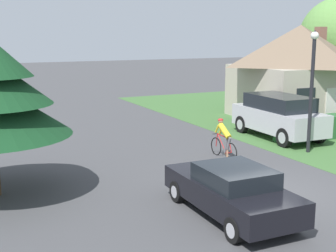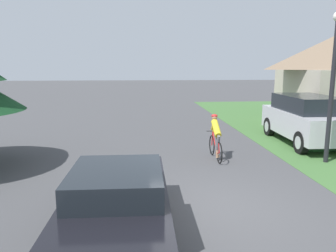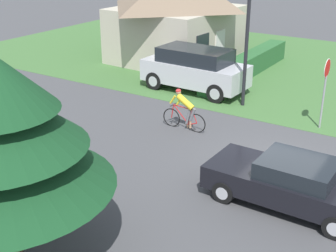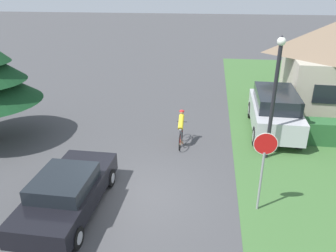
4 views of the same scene
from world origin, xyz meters
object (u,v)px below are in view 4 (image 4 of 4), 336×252
at_px(sedan_left_lane, 68,192).
at_px(parked_suv_right, 275,111).
at_px(cyclist, 181,129).
at_px(stop_sign, 264,157).
at_px(street_lamp, 275,89).

distance_m(sedan_left_lane, parked_suv_right, 9.97).
xyz_separation_m(cyclist, parked_suv_right, (4.18, 1.95, 0.29)).
xyz_separation_m(parked_suv_right, stop_sign, (-1.38, -6.11, 0.82)).
bearing_deg(sedan_left_lane, stop_sign, -80.99).
relative_size(sedan_left_lane, cyclist, 2.43).
height_order(parked_suv_right, stop_sign, stop_sign).
bearing_deg(parked_suv_right, stop_sign, 169.08).
height_order(sedan_left_lane, parked_suv_right, parked_suv_right).
distance_m(sedan_left_lane, street_lamp, 8.07).
height_order(sedan_left_lane, stop_sign, stop_sign).
bearing_deg(sedan_left_lane, parked_suv_right, -45.00).
height_order(parked_suv_right, street_lamp, street_lamp).
height_order(cyclist, stop_sign, stop_sign).
bearing_deg(parked_suv_right, sedan_left_lane, 135.97).
xyz_separation_m(sedan_left_lane, stop_sign, (5.77, 0.82, 1.17)).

